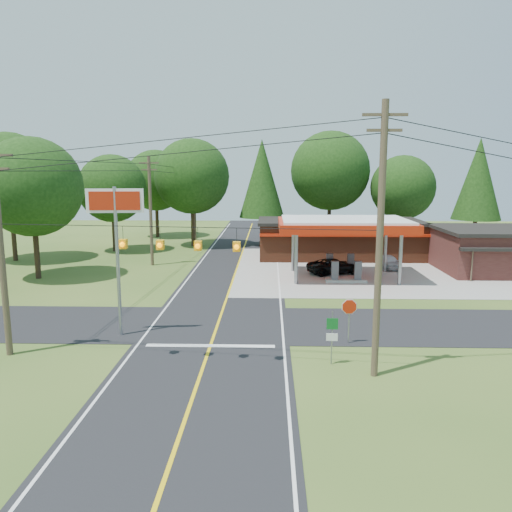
{
  "coord_description": "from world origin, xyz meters",
  "views": [
    {
      "loc": [
        2.98,
        -27.46,
        8.73
      ],
      "look_at": [
        2.0,
        7.0,
        2.8
      ],
      "focal_mm": 35.0,
      "sensor_mm": 36.0,
      "label": 1
    }
  ],
  "objects_px": {
    "suv_car": "(335,266)",
    "gas_canopy": "(344,226)",
    "sedan_car": "(389,262)",
    "octagonal_stop_sign": "(349,310)",
    "big_stop_sign": "(116,224)"
  },
  "relations": [
    {
      "from": "suv_car",
      "to": "sedan_car",
      "type": "height_order",
      "value": "suv_car"
    },
    {
      "from": "suv_car",
      "to": "sedan_car",
      "type": "relative_size",
      "value": 1.33
    },
    {
      "from": "suv_car",
      "to": "gas_canopy",
      "type": "bearing_deg",
      "value": 179.71
    },
    {
      "from": "big_stop_sign",
      "to": "suv_car",
      "type": "bearing_deg",
      "value": 50.73
    },
    {
      "from": "suv_car",
      "to": "sedan_car",
      "type": "xyz_separation_m",
      "value": [
        5.22,
        2.5,
        -0.05
      ]
    },
    {
      "from": "gas_canopy",
      "to": "sedan_car",
      "type": "xyz_separation_m",
      "value": [
        4.72,
        4.0,
        -3.67
      ]
    },
    {
      "from": "gas_canopy",
      "to": "sedan_car",
      "type": "bearing_deg",
      "value": 40.28
    },
    {
      "from": "sedan_car",
      "to": "big_stop_sign",
      "type": "bearing_deg",
      "value": -142.08
    },
    {
      "from": "gas_canopy",
      "to": "sedan_car",
      "type": "distance_m",
      "value": 7.19
    },
    {
      "from": "gas_canopy",
      "to": "sedan_car",
      "type": "height_order",
      "value": "gas_canopy"
    },
    {
      "from": "octagonal_stop_sign",
      "to": "suv_car",
      "type": "bearing_deg",
      "value": 85.1
    },
    {
      "from": "sedan_car",
      "to": "big_stop_sign",
      "type": "distance_m",
      "value": 27.22
    },
    {
      "from": "sedan_car",
      "to": "octagonal_stop_sign",
      "type": "xyz_separation_m",
      "value": [
        -6.72,
        -20.01,
        1.16
      ]
    },
    {
      "from": "sedan_car",
      "to": "octagonal_stop_sign",
      "type": "bearing_deg",
      "value": -116.08
    },
    {
      "from": "suv_car",
      "to": "octagonal_stop_sign",
      "type": "relative_size",
      "value": 1.97
    }
  ]
}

